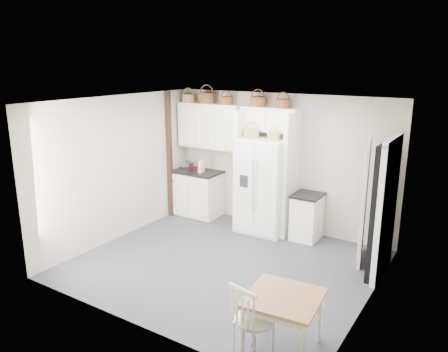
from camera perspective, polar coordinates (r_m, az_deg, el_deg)
The scene contains 29 objects.
floor at distance 7.19m, azimuth 0.05°, elevation -11.41°, with size 4.50×4.50×0.00m, color #2F3039.
ceiling at distance 6.47m, azimuth 0.05°, elevation 9.71°, with size 4.50×4.50×0.00m, color white.
wall_back at distance 8.42m, azimuth 7.39°, elevation 1.82°, with size 4.50×4.50×0.00m, color #B1AB92.
wall_left at distance 8.11m, azimuth -13.48°, elevation 1.03°, with size 4.00×4.00×0.00m, color #B1AB92.
wall_right at distance 5.88m, azimuth 18.94°, elevation -4.64°, with size 4.00×4.00×0.00m, color #B1AB92.
refrigerator at distance 8.26m, azimuth 5.26°, elevation -1.24°, with size 0.93×0.75×1.80m, color white.
base_cab_left at distance 9.26m, azimuth -3.52°, elevation -2.28°, with size 0.99×0.62×0.92m, color silver.
base_cab_right at distance 8.14m, azimuth 10.76°, elevation -5.35°, with size 0.46×0.55×0.81m, color silver.
dining_table at distance 5.21m, azimuth 7.65°, elevation -18.45°, with size 0.80×0.80×0.66m, color #98673E.
windsor_chair at distance 4.99m, azimuth 3.89°, elevation -18.32°, with size 0.44×0.40×0.90m, color silver.
counter_left at distance 9.13m, azimuth -3.56°, elevation 0.59°, with size 1.03×0.67×0.04m, color black.
counter_right at distance 8.00m, azimuth 10.90°, elevation -2.49°, with size 0.50×0.59×0.04m, color black.
toaster at distance 9.16m, azimuth -4.64°, elevation 1.36°, with size 0.27×0.16×0.19m, color silver.
cookbook_red at distance 8.95m, azimuth -3.16°, elevation 1.20°, with size 0.03×0.15×0.23m, color #AE1B22.
cookbook_cream at distance 8.92m, azimuth -2.94°, elevation 1.29°, with size 0.04×0.18×0.27m, color beige.
basket_upper_a at distance 9.15m, azimuth -4.65°, elevation 10.10°, with size 0.28×0.28×0.16m, color #9A7146.
basket_upper_b at distance 8.88m, azimuth -2.26°, elevation 10.15°, with size 0.36×0.36×0.21m, color #5A311C.
basket_upper_c at distance 8.63m, azimuth 0.28°, elevation 9.83°, with size 0.26×0.26×0.15m, color #5A311C.
basket_bridge_a at distance 8.27m, azimuth 4.46°, elevation 9.66°, with size 0.32×0.32×0.18m, color #5A311C.
basket_bridge_b at distance 8.05m, azimuth 7.71°, elevation 9.37°, with size 0.28×0.28×0.16m, color #5A311C.
basket_fridge_a at distance 8.07m, azimuth 3.62°, elevation 5.55°, with size 0.30×0.30×0.16m, color #9A7146.
basket_fridge_b at distance 7.87m, azimuth 6.45°, elevation 5.12°, with size 0.23×0.23×0.12m, color #9A7146.
upper_cabinet at distance 8.89m, azimuth -1.77°, elevation 6.56°, with size 1.40×0.34×0.90m, color silver.
bridge_cabinet at distance 8.18m, azimuth 6.11°, elevation 7.36°, with size 1.12×0.34×0.45m, color silver.
fridge_panel_left at distance 8.49m, azimuth 2.46°, elevation 1.00°, with size 0.08×0.60×2.30m, color silver.
fridge_panel_right at distance 8.04m, azimuth 8.76°, elevation 0.05°, with size 0.08×0.60×2.30m, color silver.
trim_post at distance 9.04m, azimuth -7.14°, elevation 2.72°, with size 0.09×0.09×2.60m, color black.
doorway_void at distance 6.91m, azimuth 20.06°, elevation -4.26°, with size 0.18×0.85×2.05m, color black.
door_slab at distance 7.30m, azimuth 17.91°, elevation -3.07°, with size 0.80×0.04×2.05m, color white.
Camera 1 is at (3.47, -5.44, 3.18)m, focal length 35.00 mm.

